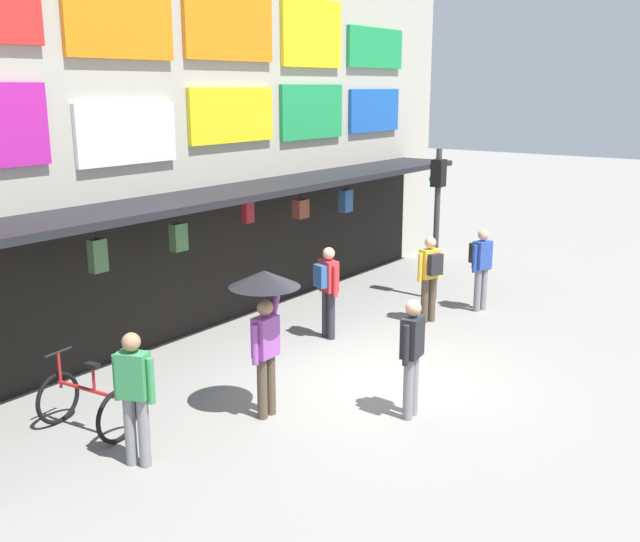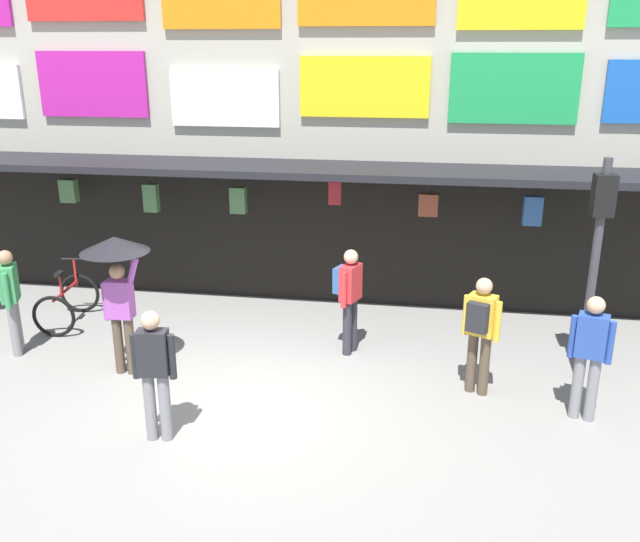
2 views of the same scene
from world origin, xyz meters
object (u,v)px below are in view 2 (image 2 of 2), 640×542
object	(u,v)px
pedestrian_in_purple	(349,293)
pedestrian_in_black	(154,369)
pedestrian_with_umbrella	(117,267)
bicycle_parked	(67,302)
traffic_light_far	(598,236)
pedestrian_in_red	(590,348)
pedestrian_in_blue	(480,328)
pedestrian_in_white	(11,296)

from	to	relation	value
pedestrian_in_purple	pedestrian_in_black	xyz separation A→B (m)	(-1.98, -2.84, -0.04)
pedestrian_with_umbrella	bicycle_parked	bearing A→B (deg)	138.26
bicycle_parked	pedestrian_with_umbrella	bearing A→B (deg)	-41.74
traffic_light_far	pedestrian_in_red	size ratio (longest dim) A/B	1.90
pedestrian_in_blue	pedestrian_in_red	size ratio (longest dim) A/B	1.00
bicycle_parked	pedestrian_in_black	xyz separation A→B (m)	(2.93, -3.19, 0.55)
bicycle_parked	pedestrian_in_purple	distance (m)	4.96
pedestrian_with_umbrella	pedestrian_in_white	bearing A→B (deg)	169.63
pedestrian_in_white	pedestrian_in_purple	size ratio (longest dim) A/B	1.00
traffic_light_far	pedestrian_in_white	distance (m)	8.61
traffic_light_far	pedestrian_in_red	world-z (taller)	traffic_light_far
pedestrian_in_white	pedestrian_in_black	world-z (taller)	same
pedestrian_with_umbrella	pedestrian_in_blue	size ratio (longest dim) A/B	1.24
pedestrian_in_purple	pedestrian_in_black	bearing A→B (deg)	-124.83
pedestrian_in_red	pedestrian_in_purple	bearing A→B (deg)	155.29
pedestrian_in_black	bicycle_parked	bearing A→B (deg)	132.64
pedestrian_in_black	pedestrian_in_red	distance (m)	5.38
bicycle_parked	pedestrian_in_blue	distance (m)	6.98
pedestrian_in_blue	pedestrian_in_black	size ratio (longest dim) A/B	1.00
bicycle_parked	pedestrian_in_red	distance (m)	8.36
bicycle_parked	pedestrian_in_white	bearing A→B (deg)	-98.46
bicycle_parked	pedestrian_in_blue	xyz separation A→B (m)	(6.82, -1.39, 0.59)
pedestrian_in_black	pedestrian_in_red	bearing A→B (deg)	14.61
pedestrian_in_red	bicycle_parked	bearing A→B (deg)	167.33
traffic_light_far	pedestrian_with_umbrella	distance (m)	6.63
pedestrian_with_umbrella	pedestrian_in_blue	xyz separation A→B (m)	(5.04, 0.20, -0.66)
bicycle_parked	pedestrian_with_umbrella	distance (m)	2.68
pedestrian_in_white	pedestrian_with_umbrella	world-z (taller)	pedestrian_with_umbrella
pedestrian_in_blue	pedestrian_in_black	bearing A→B (deg)	-155.12
pedestrian_in_purple	pedestrian_in_red	xyz separation A→B (m)	(3.23, -1.48, 0.00)
pedestrian_in_white	pedestrian_with_umbrella	xyz separation A→B (m)	(1.95, -0.36, 0.69)
traffic_light_far	pedestrian_in_blue	world-z (taller)	traffic_light_far
pedestrian_in_black	pedestrian_in_red	size ratio (longest dim) A/B	1.00
pedestrian_in_blue	pedestrian_in_black	xyz separation A→B (m)	(-3.88, -1.80, -0.04)
pedestrian_in_purple	pedestrian_in_red	size ratio (longest dim) A/B	1.00
pedestrian_in_purple	bicycle_parked	bearing A→B (deg)	175.98
pedestrian_in_white	pedestrian_in_purple	distance (m)	5.17
pedestrian_in_white	pedestrian_in_blue	world-z (taller)	same
pedestrian_in_red	traffic_light_far	bearing A→B (deg)	80.49
pedestrian_with_umbrella	pedestrian_in_black	size ratio (longest dim) A/B	1.24
pedestrian_with_umbrella	pedestrian_in_purple	bearing A→B (deg)	21.50
pedestrian_with_umbrella	pedestrian_in_red	xyz separation A→B (m)	(6.37, -0.25, -0.66)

